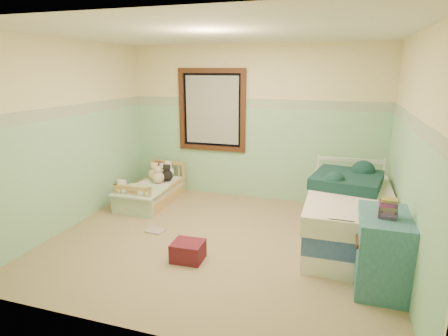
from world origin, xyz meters
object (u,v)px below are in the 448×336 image
(toddler_bed_frame, at_px, (153,197))
(plush_floor_tan, at_px, (132,205))
(plush_floor_cream, at_px, (122,194))
(twin_bed_frame, at_px, (347,234))
(red_pillow, at_px, (188,251))
(floor_book, at_px, (155,231))
(dresser, at_px, (382,251))

(toddler_bed_frame, height_order, plush_floor_tan, plush_floor_tan)
(toddler_bed_frame, relative_size, plush_floor_cream, 4.84)
(twin_bed_frame, bearing_deg, red_pillow, -149.39)
(floor_book, bearing_deg, red_pillow, -33.09)
(red_pillow, bearing_deg, twin_bed_frame, 30.61)
(dresser, bearing_deg, red_pillow, -177.25)
(twin_bed_frame, height_order, red_pillow, twin_bed_frame)
(plush_floor_tan, distance_m, dresser, 3.55)
(toddler_bed_frame, distance_m, red_pillow, 2.08)
(dresser, bearing_deg, plush_floor_cream, 160.44)
(plush_floor_cream, bearing_deg, plush_floor_tan, -43.40)
(dresser, xyz_separation_m, floor_book, (-2.75, 0.48, -0.37))
(toddler_bed_frame, xyz_separation_m, twin_bed_frame, (3.04, -0.59, 0.03))
(plush_floor_tan, bearing_deg, plush_floor_cream, 136.60)
(dresser, relative_size, red_pillow, 2.19)
(plush_floor_cream, bearing_deg, twin_bed_frame, -6.93)
(plush_floor_cream, height_order, twin_bed_frame, plush_floor_cream)
(plush_floor_cream, height_order, red_pillow, plush_floor_cream)
(plush_floor_cream, height_order, plush_floor_tan, plush_floor_cream)
(toddler_bed_frame, bearing_deg, plush_floor_tan, -96.93)
(red_pillow, bearing_deg, plush_floor_cream, 140.74)
(plush_floor_cream, bearing_deg, dresser, -19.56)
(plush_floor_cream, xyz_separation_m, floor_book, (1.05, -0.87, -0.12))
(dresser, distance_m, floor_book, 2.82)
(plush_floor_tan, xyz_separation_m, red_pillow, (1.37, -1.07, -0.02))
(toddler_bed_frame, bearing_deg, floor_book, -60.62)
(plush_floor_tan, bearing_deg, floor_book, -37.32)
(twin_bed_frame, distance_m, red_pillow, 2.01)
(plush_floor_tan, bearing_deg, red_pillow, -37.96)
(plush_floor_tan, relative_size, dresser, 0.33)
(twin_bed_frame, xyz_separation_m, dresser, (0.30, -0.93, 0.27))
(plush_floor_tan, xyz_separation_m, twin_bed_frame, (3.10, -0.05, -0.02))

